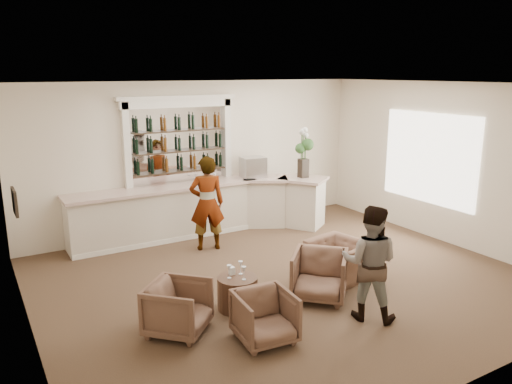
{
  "coord_description": "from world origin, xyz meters",
  "views": [
    {
      "loc": [
        -4.51,
        -6.62,
        3.5
      ],
      "look_at": [
        -0.07,
        0.9,
        1.38
      ],
      "focal_mm": 35.0,
      "sensor_mm": 36.0,
      "label": 1
    }
  ],
  "objects_px": {
    "bar_counter": "(203,209)",
    "armchair_left": "(178,308)",
    "armchair_right": "(319,275)",
    "flower_vase": "(304,150)",
    "guest": "(370,263)",
    "espresso_machine": "(253,167)",
    "sommelier": "(207,203)",
    "cocktail_table": "(238,293)",
    "armchair_far": "(340,259)",
    "armchair_center": "(265,317)"
  },
  "relations": [
    {
      "from": "sommelier",
      "to": "armchair_left",
      "type": "height_order",
      "value": "sommelier"
    },
    {
      "from": "cocktail_table",
      "to": "guest",
      "type": "relative_size",
      "value": 0.36
    },
    {
      "from": "cocktail_table",
      "to": "guest",
      "type": "xyz_separation_m",
      "value": [
        1.49,
        -1.21,
        0.6
      ]
    },
    {
      "from": "armchair_center",
      "to": "armchair_far",
      "type": "distance_m",
      "value": 2.53
    },
    {
      "from": "armchair_left",
      "to": "armchair_far",
      "type": "xyz_separation_m",
      "value": [
        3.15,
        0.37,
        -0.04
      ]
    },
    {
      "from": "espresso_machine",
      "to": "armchair_right",
      "type": "bearing_deg",
      "value": -98.46
    },
    {
      "from": "bar_counter",
      "to": "guest",
      "type": "distance_m",
      "value": 4.74
    },
    {
      "from": "cocktail_table",
      "to": "armchair_far",
      "type": "relative_size",
      "value": 0.62
    },
    {
      "from": "armchair_right",
      "to": "armchair_far",
      "type": "xyz_separation_m",
      "value": [
        0.83,
        0.5,
        -0.06
      ]
    },
    {
      "from": "guest",
      "to": "armchair_right",
      "type": "distance_m",
      "value": 1.0
    },
    {
      "from": "armchair_far",
      "to": "espresso_machine",
      "type": "height_order",
      "value": "espresso_machine"
    },
    {
      "from": "flower_vase",
      "to": "armchair_center",
      "type": "bearing_deg",
      "value": -131.14
    },
    {
      "from": "armchair_far",
      "to": "espresso_machine",
      "type": "xyz_separation_m",
      "value": [
        0.22,
        3.38,
        1.05
      ]
    },
    {
      "from": "armchair_left",
      "to": "cocktail_table",
      "type": "bearing_deg",
      "value": -32.8
    },
    {
      "from": "guest",
      "to": "armchair_right",
      "type": "bearing_deg",
      "value": -27.18
    },
    {
      "from": "cocktail_table",
      "to": "armchair_center",
      "type": "relative_size",
      "value": 0.81
    },
    {
      "from": "guest",
      "to": "sommelier",
      "type": "bearing_deg",
      "value": -29.89
    },
    {
      "from": "armchair_left",
      "to": "sommelier",
      "type": "bearing_deg",
      "value": 13.26
    },
    {
      "from": "armchair_right",
      "to": "espresso_machine",
      "type": "distance_m",
      "value": 4.14
    },
    {
      "from": "armchair_left",
      "to": "armchair_far",
      "type": "bearing_deg",
      "value": -37.88
    },
    {
      "from": "bar_counter",
      "to": "armchair_far",
      "type": "relative_size",
      "value": 5.8
    },
    {
      "from": "guest",
      "to": "espresso_machine",
      "type": "relative_size",
      "value": 3.22
    },
    {
      "from": "bar_counter",
      "to": "espresso_machine",
      "type": "xyz_separation_m",
      "value": [
        1.28,
        0.04,
        0.8
      ]
    },
    {
      "from": "guest",
      "to": "armchair_left",
      "type": "xyz_separation_m",
      "value": [
        -2.53,
        0.99,
        -0.48
      ]
    },
    {
      "from": "cocktail_table",
      "to": "flower_vase",
      "type": "relative_size",
      "value": 0.54
    },
    {
      "from": "cocktail_table",
      "to": "flower_vase",
      "type": "height_order",
      "value": "flower_vase"
    },
    {
      "from": "bar_counter",
      "to": "cocktail_table",
      "type": "relative_size",
      "value": 9.41
    },
    {
      "from": "armchair_far",
      "to": "espresso_machine",
      "type": "bearing_deg",
      "value": 164.35
    },
    {
      "from": "sommelier",
      "to": "guest",
      "type": "xyz_separation_m",
      "value": [
        0.76,
        -3.81,
        -0.1
      ]
    },
    {
      "from": "sommelier",
      "to": "armchair_center",
      "type": "height_order",
      "value": "sommelier"
    },
    {
      "from": "sommelier",
      "to": "armchair_left",
      "type": "xyz_separation_m",
      "value": [
        -1.77,
        -2.82,
        -0.59
      ]
    },
    {
      "from": "armchair_center",
      "to": "armchair_right",
      "type": "bearing_deg",
      "value": 30.6
    },
    {
      "from": "armchair_right",
      "to": "flower_vase",
      "type": "relative_size",
      "value": 0.74
    },
    {
      "from": "bar_counter",
      "to": "armchair_left",
      "type": "bearing_deg",
      "value": -119.4
    },
    {
      "from": "bar_counter",
      "to": "cocktail_table",
      "type": "bearing_deg",
      "value": -106.81
    },
    {
      "from": "cocktail_table",
      "to": "guest",
      "type": "distance_m",
      "value": 2.01
    },
    {
      "from": "sommelier",
      "to": "espresso_machine",
      "type": "height_order",
      "value": "sommelier"
    },
    {
      "from": "sommelier",
      "to": "armchair_far",
      "type": "height_order",
      "value": "sommelier"
    },
    {
      "from": "armchair_right",
      "to": "armchair_center",
      "type": "bearing_deg",
      "value": -110.64
    },
    {
      "from": "cocktail_table",
      "to": "espresso_machine",
      "type": "xyz_separation_m",
      "value": [
        2.33,
        3.54,
        1.12
      ]
    },
    {
      "from": "guest",
      "to": "armchair_far",
      "type": "xyz_separation_m",
      "value": [
        0.62,
        1.37,
        -0.52
      ]
    },
    {
      "from": "guest",
      "to": "armchair_left",
      "type": "relative_size",
      "value": 2.13
    },
    {
      "from": "cocktail_table",
      "to": "armchair_left",
      "type": "distance_m",
      "value": 1.07
    },
    {
      "from": "sommelier",
      "to": "armchair_center",
      "type": "distance_m",
      "value": 3.76
    },
    {
      "from": "sommelier",
      "to": "flower_vase",
      "type": "height_order",
      "value": "flower_vase"
    },
    {
      "from": "guest",
      "to": "armchair_center",
      "type": "xyz_separation_m",
      "value": [
        -1.63,
        0.2,
        -0.5
      ]
    },
    {
      "from": "cocktail_table",
      "to": "bar_counter",
      "type": "bearing_deg",
      "value": 73.19
    },
    {
      "from": "sommelier",
      "to": "espresso_machine",
      "type": "bearing_deg",
      "value": -132.83
    },
    {
      "from": "sommelier",
      "to": "espresso_machine",
      "type": "distance_m",
      "value": 1.9
    },
    {
      "from": "guest",
      "to": "armchair_far",
      "type": "relative_size",
      "value": 1.71
    }
  ]
}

